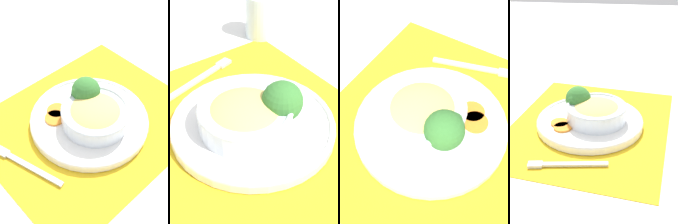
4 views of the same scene
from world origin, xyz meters
TOP-DOWN VIEW (x-y plane):
  - ground_plane at (0.00, 0.00)m, footprint 4.00×4.00m
  - placemat at (0.00, 0.00)m, footprint 0.56×0.49m
  - plate at (0.00, 0.00)m, footprint 0.29×0.29m
  - bowl at (0.00, -0.02)m, footprint 0.16×0.16m
  - broccoli_floret at (0.03, 0.04)m, footprint 0.07×0.07m
  - carrot_slice_near at (-0.03, 0.08)m, footprint 0.05×0.05m
  - carrot_slice_middle at (-0.06, 0.06)m, footprint 0.05×0.05m
  - fork at (-0.19, 0.04)m, footprint 0.04×0.18m

SIDE VIEW (x-z plane):
  - ground_plane at x=0.00m, z-range 0.00..0.00m
  - placemat at x=0.00m, z-range 0.00..0.00m
  - fork at x=-0.19m, z-range 0.00..0.01m
  - plate at x=0.00m, z-range 0.00..0.03m
  - carrot_slice_near at x=-0.03m, z-range 0.02..0.03m
  - carrot_slice_middle at x=-0.06m, z-range 0.02..0.03m
  - bowl at x=0.00m, z-range 0.02..0.07m
  - broccoli_floret at x=0.03m, z-range 0.02..0.11m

